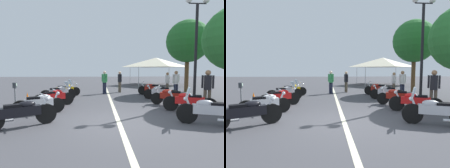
{
  "view_description": "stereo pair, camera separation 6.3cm",
  "coord_description": "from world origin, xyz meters",
  "views": [
    {
      "loc": [
        -6.08,
        0.66,
        1.82
      ],
      "look_at": [
        3.38,
        0.0,
        1.06
      ],
      "focal_mm": 29.11,
      "sensor_mm": 36.0,
      "label": 1
    },
    {
      "loc": [
        -6.08,
        0.6,
        1.82
      ],
      "look_at": [
        3.38,
        0.0,
        1.06
      ],
      "focal_mm": 29.11,
      "sensor_mm": 36.0,
      "label": 2
    }
  ],
  "objects": [
    {
      "name": "motorcycle_right_row_4",
      "position": [
        6.46,
        -3.05,
        0.45
      ],
      "size": [
        0.99,
        1.91,
        0.99
      ],
      "rotation": [
        0.0,
        0.0,
        1.17
      ],
      "color": "black",
      "rests_on": "ground_plane"
    },
    {
      "name": "bystander_0",
      "position": [
        7.43,
        0.28,
        1.0
      ],
      "size": [
        0.38,
        0.42,
        1.71
      ],
      "rotation": [
        0.0,
        0.0,
        2.42
      ],
      "color": "#1E2338",
      "rests_on": "ground_plane"
    },
    {
      "name": "motorcycle_right_row_1",
      "position": [
        1.3,
        -3.13,
        0.46
      ],
      "size": [
        1.08,
        2.02,
        1.01
      ],
      "rotation": [
        0.0,
        0.0,
        1.14
      ],
      "color": "black",
      "rests_on": "ground_plane"
    },
    {
      "name": "bystander_1",
      "position": [
        6.99,
        -4.36,
        0.93
      ],
      "size": [
        0.53,
        0.32,
        1.6
      ],
      "rotation": [
        0.0,
        0.0,
        4.62
      ],
      "color": "brown",
      "rests_on": "ground_plane"
    },
    {
      "name": "motorcycle_left_row_0",
      "position": [
        -0.31,
        3.1,
        0.47
      ],
      "size": [
        1.25,
        1.97,
        1.01
      ],
      "rotation": [
        0.0,
        0.0,
        -1.03
      ],
      "color": "black",
      "rests_on": "ground_plane"
    },
    {
      "name": "motorcycle_right_row_3",
      "position": [
        4.59,
        -3.03,
        0.45
      ],
      "size": [
        0.97,
        1.97,
        0.99
      ],
      "rotation": [
        0.0,
        0.0,
        1.21
      ],
      "color": "black",
      "rests_on": "ground_plane"
    },
    {
      "name": "traffic_cone_1",
      "position": [
        3.7,
        4.46,
        0.29
      ],
      "size": [
        0.36,
        0.36,
        0.61
      ],
      "color": "orange",
      "rests_on": "ground_plane"
    },
    {
      "name": "motorcycle_left_row_4",
      "position": [
        6.32,
        2.96,
        0.45
      ],
      "size": [
        1.06,
        1.94,
        0.98
      ],
      "rotation": [
        0.0,
        0.0,
        -1.13
      ],
      "color": "black",
      "rests_on": "ground_plane"
    },
    {
      "name": "lane_centre_stripe",
      "position": [
        3.8,
        0.0,
        0.0
      ],
      "size": [
        16.95,
        0.16,
        0.01
      ],
      "primitive_type": "cube",
      "color": "beige",
      "rests_on": "ground_plane"
    },
    {
      "name": "bystander_2",
      "position": [
        1.91,
        -4.31,
        1.06
      ],
      "size": [
        0.33,
        0.46,
        1.79
      ],
      "rotation": [
        0.0,
        0.0,
        5.7
      ],
      "color": "brown",
      "rests_on": "ground_plane"
    },
    {
      "name": "bystander_3",
      "position": [
        8.21,
        -0.95,
        0.98
      ],
      "size": [
        0.49,
        0.32,
        1.67
      ],
      "rotation": [
        0.0,
        0.0,
        2.0
      ],
      "color": "brown",
      "rests_on": "ground_plane"
    },
    {
      "name": "parking_meter",
      "position": [
        1.48,
        4.08,
        0.9
      ],
      "size": [
        0.2,
        0.15,
        1.29
      ],
      "rotation": [
        0.0,
        0.0,
        -1.42
      ],
      "color": "slate",
      "rests_on": "ground_plane"
    },
    {
      "name": "street_lamp_twin_globe",
      "position": [
        2.97,
        -4.27,
        3.67
      ],
      "size": [
        0.32,
        1.22,
        5.46
      ],
      "color": "black",
      "rests_on": "ground_plane"
    },
    {
      "name": "motorcycle_left_row_3",
      "position": [
        4.65,
        3.02,
        0.47
      ],
      "size": [
        1.18,
        1.92,
        1.22
      ],
      "rotation": [
        0.0,
        0.0,
        -1.06
      ],
      "color": "black",
      "rests_on": "ground_plane"
    },
    {
      "name": "bystander_4",
      "position": [
        5.56,
        -4.39,
        1.02
      ],
      "size": [
        0.32,
        0.52,
        1.73
      ],
      "rotation": [
        0.0,
        0.0,
        3.38
      ],
      "color": "#1E2338",
      "rests_on": "ground_plane"
    },
    {
      "name": "event_tent",
      "position": [
        14.99,
        -6.01,
        2.65
      ],
      "size": [
        5.83,
        5.83,
        3.2
      ],
      "color": "beige",
      "rests_on": "ground_plane"
    },
    {
      "name": "motorcycle_left_row_2",
      "position": [
        2.96,
        2.87,
        0.47
      ],
      "size": [
        1.26,
        1.78,
        1.21
      ],
      "rotation": [
        0.0,
        0.0,
        -0.98
      ],
      "color": "black",
      "rests_on": "ground_plane"
    },
    {
      "name": "motorcycle_right_row_0",
      "position": [
        -0.48,
        -2.93,
        0.48
      ],
      "size": [
        0.97,
        2.04,
        1.23
      ],
      "rotation": [
        0.0,
        0.0,
        1.22
      ],
      "color": "black",
      "rests_on": "ground_plane"
    },
    {
      "name": "roadside_tree_0",
      "position": [
        8.12,
        -6.37,
        4.04
      ],
      "size": [
        3.34,
        3.34,
        5.73
      ],
      "color": "brown",
      "rests_on": "ground_plane"
    },
    {
      "name": "ground_plane",
      "position": [
        0.0,
        0.0,
        0.0
      ],
      "size": [
        80.0,
        80.0,
        0.0
      ],
      "primitive_type": "plane",
      "color": "#424247"
    },
    {
      "name": "motorcycle_right_row_2",
      "position": [
        2.86,
        -2.95,
        0.45
      ],
      "size": [
        1.01,
        1.9,
        0.99
      ],
      "rotation": [
        0.0,
        0.0,
        1.16
      ],
      "color": "black",
      "rests_on": "ground_plane"
    },
    {
      "name": "motorcycle_left_row_1",
      "position": [
        1.38,
        3.08,
        0.45
      ],
      "size": [
        1.04,
        1.89,
        0.99
      ],
      "rotation": [
        0.0,
        0.0,
        -1.13
      ],
      "color": "black",
      "rests_on": "ground_plane"
    }
  ]
}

